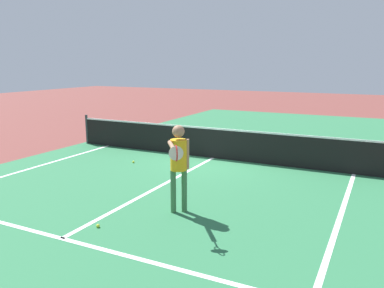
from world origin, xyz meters
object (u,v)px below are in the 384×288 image
net (213,143)px  player_near (179,159)px  tennis_ball_mid_court (98,226)px  tennis_ball_near_net (133,162)px

net → player_near: 4.67m
net → tennis_ball_mid_court: (0.25, -5.77, -0.46)m
net → player_near: (1.21, -4.47, 0.61)m
tennis_ball_mid_court → net: bearing=92.5°
player_near → net: bearing=105.1°
tennis_ball_mid_court → player_near: bearing=53.5°
player_near → tennis_ball_near_net: player_near is taller
tennis_ball_near_net → player_near: bearing=-42.6°
net → tennis_ball_near_net: 2.53m
net → player_near: size_ratio=5.83×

